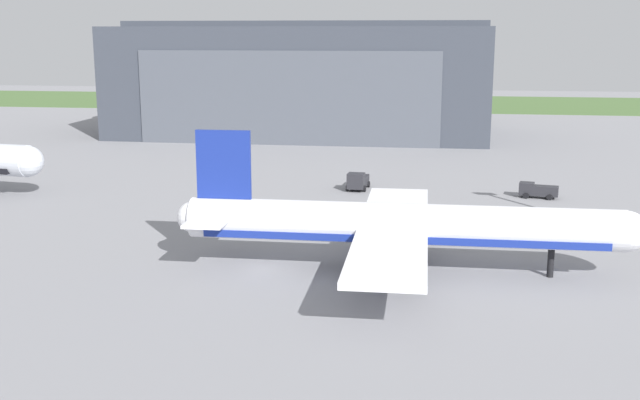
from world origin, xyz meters
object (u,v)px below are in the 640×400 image
at_px(airliner_near_right, 401,225).
at_px(maintenance_hangar, 303,80).
at_px(fuel_bowser, 538,190).
at_px(stair_truck, 358,181).

bearing_deg(airliner_near_right, maintenance_hangar, 104.74).
xyz_separation_m(maintenance_hangar, fuel_bowser, (39.52, -58.12, -9.80)).
xyz_separation_m(maintenance_hangar, airliner_near_right, (23.86, -90.70, -6.76)).
bearing_deg(fuel_bowser, maintenance_hangar, 124.22).
relative_size(airliner_near_right, stair_truck, 7.62).
xyz_separation_m(airliner_near_right, fuel_bowser, (15.66, 32.58, -3.04)).
height_order(maintenance_hangar, stair_truck, maintenance_hangar).
distance_m(airliner_near_right, fuel_bowser, 36.28).
bearing_deg(stair_truck, airliner_near_right, -78.47).
xyz_separation_m(stair_truck, fuel_bowser, (22.71, -1.95, -0.18)).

